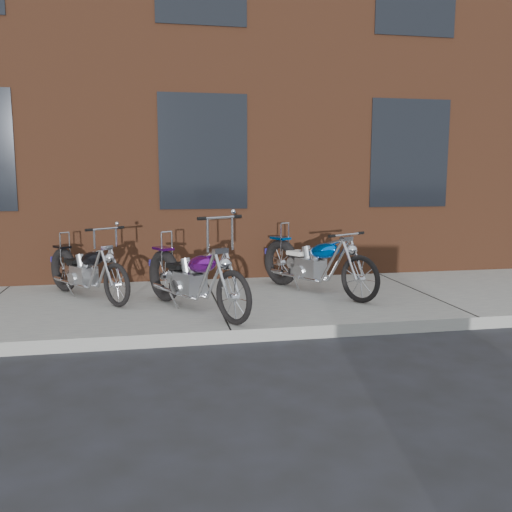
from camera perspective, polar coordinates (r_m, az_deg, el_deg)
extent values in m
plane|color=black|center=(6.02, -2.66, -9.20)|extent=(120.00, 120.00, 0.00)
cube|color=gray|center=(7.44, -4.29, -5.19)|extent=(22.00, 3.00, 0.15)
cube|color=brown|center=(13.88, -7.63, 17.37)|extent=(22.00, 10.00, 8.00)
torus|color=black|center=(7.24, -9.03, -2.22)|extent=(0.46, 0.67, 0.70)
torus|color=black|center=(6.03, -1.54, -4.61)|extent=(0.37, 0.58, 0.63)
cube|color=#9A9A9A|center=(6.73, -6.31, -3.06)|extent=(0.43, 0.47, 0.29)
ellipsoid|color=#600F7B|center=(6.46, -5.02, -1.00)|extent=(0.48, 0.59, 0.30)
cube|color=black|center=(6.90, -7.49, -1.16)|extent=(0.33, 0.35, 0.06)
cylinder|color=silver|center=(6.07, -2.26, -2.08)|extent=(0.17, 0.26, 0.52)
cylinder|color=silver|center=(6.08, -2.99, 4.03)|extent=(0.48, 0.29, 0.03)
cylinder|color=silver|center=(7.12, -8.78, 0.59)|extent=(0.03, 0.03, 0.46)
cylinder|color=silver|center=(6.99, -6.47, -3.68)|extent=(0.47, 0.78, 0.05)
torus|color=black|center=(8.25, 3.34, -0.79)|extent=(0.47, 0.69, 0.71)
torus|color=black|center=(7.22, 11.80, -2.55)|extent=(0.37, 0.59, 0.64)
cube|color=#9A9A9A|center=(7.81, 6.52, -1.43)|extent=(0.43, 0.48, 0.30)
ellipsoid|color=#0050C6|center=(7.58, 8.07, 0.44)|extent=(0.49, 0.60, 0.30)
cube|color=silver|center=(7.95, 5.21, 0.21)|extent=(0.34, 0.36, 0.06)
cylinder|color=silver|center=(7.25, 11.10, -0.41)|extent=(0.17, 0.27, 0.53)
cylinder|color=silver|center=(7.29, 10.42, 2.18)|extent=(0.49, 0.29, 0.03)
cylinder|color=silver|center=(8.14, 3.75, 1.75)|extent=(0.03, 0.03, 0.47)
cylinder|color=silver|center=(8.06, 5.97, -2.03)|extent=(0.48, 0.80, 0.05)
torus|color=black|center=(8.26, -19.15, -1.49)|extent=(0.48, 0.59, 0.64)
torus|color=black|center=(7.07, -13.88, -3.12)|extent=(0.39, 0.50, 0.58)
cube|color=#9A9A9A|center=(7.76, -17.20, -2.07)|extent=(0.41, 0.43, 0.27)
ellipsoid|color=black|center=(7.51, -16.35, -0.39)|extent=(0.47, 0.53, 0.27)
cube|color=black|center=(7.94, -18.08, -0.59)|extent=(0.32, 0.33, 0.05)
cylinder|color=silver|center=(7.12, -14.44, -1.15)|extent=(0.18, 0.23, 0.48)
cylinder|color=silver|center=(7.16, -15.05, 2.75)|extent=(0.41, 0.31, 0.03)
cylinder|color=silver|center=(8.14, -19.03, 0.79)|extent=(0.03, 0.03, 0.43)
cylinder|color=silver|center=(8.00, -17.19, -2.60)|extent=(0.50, 0.67, 0.04)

